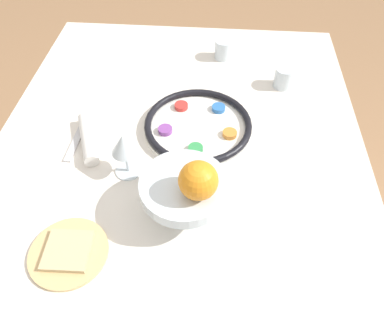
# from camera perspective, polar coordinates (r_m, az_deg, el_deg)

# --- Properties ---
(ground_plane) EXTENTS (8.00, 8.00, 0.00)m
(ground_plane) POSITION_cam_1_polar(r_m,az_deg,el_deg) (1.68, -1.37, -16.20)
(ground_plane) COLOR #99704C
(dining_table) EXTENTS (1.30, 1.05, 0.75)m
(dining_table) POSITION_cam_1_polar(r_m,az_deg,el_deg) (1.35, -1.65, -9.28)
(dining_table) COLOR silver
(dining_table) RESTS_ON ground_plane
(seder_plate) EXTENTS (0.31, 0.31, 0.03)m
(seder_plate) POSITION_cam_1_polar(r_m,az_deg,el_deg) (1.09, 0.93, 4.72)
(seder_plate) COLOR white
(seder_plate) RESTS_ON dining_table
(wine_glass) EXTENTS (0.07, 0.07, 0.13)m
(wine_glass) POSITION_cam_1_polar(r_m,az_deg,el_deg) (0.94, -10.34, 1.48)
(wine_glass) COLOR silver
(wine_glass) RESTS_ON dining_table
(fruit_stand) EXTENTS (0.20, 0.20, 0.11)m
(fruit_stand) POSITION_cam_1_polar(r_m,az_deg,el_deg) (0.85, -1.20, -5.03)
(fruit_stand) COLOR silver
(fruit_stand) RESTS_ON dining_table
(orange_fruit) EXTENTS (0.09, 0.09, 0.09)m
(orange_fruit) POSITION_cam_1_polar(r_m,az_deg,el_deg) (0.78, 0.97, -3.74)
(orange_fruit) COLOR orange
(orange_fruit) RESTS_ON fruit_stand
(bread_plate) EXTENTS (0.18, 0.18, 0.02)m
(bread_plate) POSITION_cam_1_polar(r_m,az_deg,el_deg) (0.90, -18.31, -13.70)
(bread_plate) COLOR tan
(bread_plate) RESTS_ON dining_table
(napkin_roll) EXTENTS (0.19, 0.10, 0.04)m
(napkin_roll) POSITION_cam_1_polar(r_m,az_deg,el_deg) (1.09, -15.53, 2.59)
(napkin_roll) COLOR white
(napkin_roll) RESTS_ON dining_table
(cup_near) EXTENTS (0.06, 0.06, 0.07)m
(cup_near) POSITION_cam_1_polar(r_m,az_deg,el_deg) (1.28, 13.79, 11.53)
(cup_near) COLOR silver
(cup_near) RESTS_ON dining_table
(cup_mid) EXTENTS (0.06, 0.06, 0.07)m
(cup_mid) POSITION_cam_1_polar(r_m,az_deg,el_deg) (1.38, 4.81, 15.89)
(cup_mid) COLOR silver
(cup_mid) RESTS_ON dining_table
(spoon) EXTENTS (0.16, 0.03, 0.01)m
(spoon) POSITION_cam_1_polar(r_m,az_deg,el_deg) (1.12, -17.22, 2.30)
(spoon) COLOR silver
(spoon) RESTS_ON dining_table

